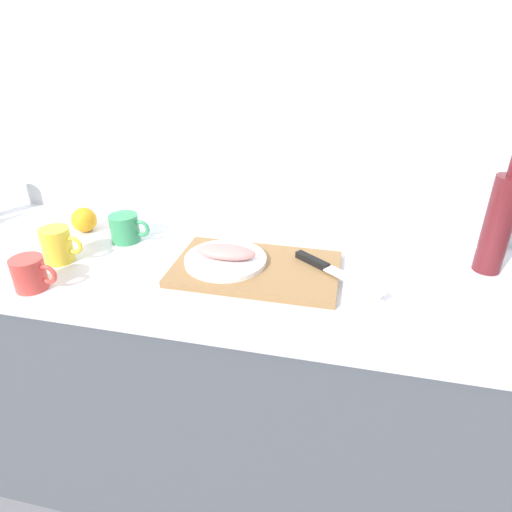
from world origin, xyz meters
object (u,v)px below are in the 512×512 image
Objects in this scene: chef_knife at (327,268)px; coffee_mug_0 at (30,274)px; wine_bottle at (499,223)px; coffee_mug_1 at (58,245)px; cutting_board at (256,269)px; fish_fillet at (225,252)px; coffee_mug_2 at (125,228)px; white_plate at (226,260)px.

coffee_mug_0 reaches higher than chef_knife.
coffee_mug_1 is (-1.20, -0.22, -0.09)m from wine_bottle.
cutting_board is at bearing 20.95° from coffee_mug_0.
fish_fillet is 1.39× the size of coffee_mug_1.
coffee_mug_1 reaches higher than coffee_mug_0.
coffee_mug_0 and coffee_mug_2 have the same top height.
coffee_mug_1 is at bearing -172.56° from white_plate.
cutting_board is at bearing -0.14° from white_plate.
chef_knife is 2.05× the size of coffee_mug_0.
wine_bottle is 2.76× the size of coffee_mug_2.
chef_knife is 0.78m from coffee_mug_0.
fish_fillet is 0.74m from wine_bottle.
coffee_mug_2 is at bearing 164.08° from fish_fillet.
cutting_board is 3.70× the size of coffee_mug_0.
coffee_mug_1 is (-0.02, 0.15, 0.01)m from coffee_mug_0.
coffee_mug_0 reaches higher than cutting_board.
wine_bottle is 1.24m from coffee_mug_0.
wine_bottle is at bearing 13.87° from cutting_board.
coffee_mug_0 is (-0.46, -0.21, 0.02)m from white_plate.
white_plate is 0.49m from coffee_mug_1.
chef_knife reaches higher than white_plate.
fish_fillet reaches higher than cutting_board.
coffee_mug_0 is at bearing -159.05° from cutting_board.
white_plate reaches higher than cutting_board.
wine_bottle reaches higher than cutting_board.
chef_knife is 0.77m from coffee_mug_1.
coffee_mug_1 is (-0.76, -0.08, 0.02)m from chef_knife.
coffee_mug_0 is at bearing -127.11° from chef_knife.
coffee_mug_1 reaches higher than coffee_mug_2.
wine_bottle is at bearing 12.21° from white_plate.
chef_knife is 0.64m from coffee_mug_2.
coffee_mug_0 reaches higher than fish_fillet.
wine_bottle reaches higher than coffee_mug_1.
white_plate is at bearing -140.82° from chef_knife.
cutting_board is 0.57m from coffee_mug_1.
coffee_mug_2 is (-0.36, 0.10, -0.01)m from fish_fillet.
coffee_mug_0 is (-0.55, -0.21, 0.03)m from cutting_board.
cutting_board is 1.98× the size of white_plate.
coffee_mug_1 reaches higher than chef_knife.
coffee_mug_2 reaches higher than chef_knife.
fish_fillet is at bearing 179.86° from cutting_board.
coffee_mug_2 is (-0.44, 0.10, 0.03)m from cutting_board.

